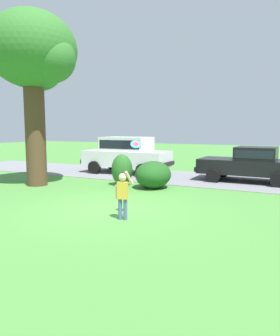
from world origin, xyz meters
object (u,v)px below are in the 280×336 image
object	(u,v)px
parked_sedan	(251,163)
parked_suv	(126,153)
child_thrower	(123,192)
frisbee	(136,144)
oak_tree_large	(36,58)

from	to	relation	value
parked_sedan	parked_suv	xyz separation A→B (m)	(-6.21, -0.04, 0.23)
parked_suv	child_thrower	bearing A→B (deg)	-61.62
parked_sedan	frisbee	world-z (taller)	frisbee
child_thrower	frisbee	world-z (taller)	frisbee
oak_tree_large	frisbee	xyz separation A→B (m)	(5.89, -2.61, -3.25)
oak_tree_large	parked_sedan	distance (m)	10.07
parked_sedan	parked_suv	world-z (taller)	parked_suv
oak_tree_large	parked_suv	world-z (taller)	oak_tree_large
oak_tree_large	parked_sedan	world-z (taller)	oak_tree_large
parked_sedan	child_thrower	distance (m)	7.93
child_thrower	parked_sedan	bearing A→B (deg)	74.60
parked_suv	child_thrower	world-z (taller)	parked_suv
oak_tree_large	parked_sedan	size ratio (longest dim) A/B	1.58
oak_tree_large	child_thrower	world-z (taller)	oak_tree_large
parked_sedan	oak_tree_large	bearing A→B (deg)	-149.06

